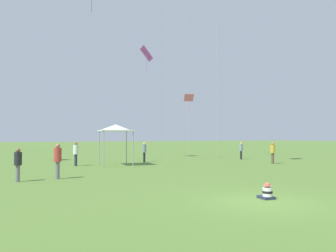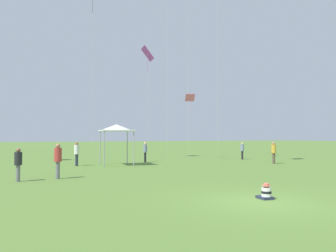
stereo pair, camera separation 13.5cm
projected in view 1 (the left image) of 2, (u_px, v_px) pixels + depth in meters
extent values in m
plane|color=#567A33|center=(261.00, 202.00, 11.09)|extent=(300.00, 300.00, 0.00)
cube|color=#282D47|center=(266.00, 197.00, 11.64)|extent=(0.48, 0.57, 0.10)
cylinder|color=white|center=(267.00, 192.00, 11.56)|extent=(0.37, 0.37, 0.31)
cylinder|color=black|center=(267.00, 192.00, 11.56)|extent=(0.39, 0.39, 0.09)
sphere|color=#A37556|center=(267.00, 185.00, 11.57)|extent=(0.18, 0.18, 0.18)
cylinder|color=#E0665B|center=(267.00, 185.00, 11.57)|extent=(0.31, 0.31, 0.01)
cylinder|color=#E0665B|center=(267.00, 184.00, 11.57)|extent=(0.19, 0.19, 0.08)
cylinder|color=brown|center=(273.00, 158.00, 26.92)|extent=(0.29, 0.29, 0.87)
cylinder|color=gold|center=(273.00, 149.00, 26.94)|extent=(0.53, 0.53, 0.69)
sphere|color=#A37556|center=(273.00, 144.00, 26.96)|extent=(0.24, 0.24, 0.24)
cylinder|color=black|center=(241.00, 155.00, 32.11)|extent=(0.27, 0.27, 0.82)
cylinder|color=gray|center=(241.00, 148.00, 32.13)|extent=(0.49, 0.49, 0.65)
sphere|color=#DBAD89|center=(241.00, 143.00, 32.15)|extent=(0.22, 0.22, 0.22)
cylinder|color=#282D42|center=(76.00, 160.00, 24.81)|extent=(0.26, 0.26, 0.89)
cylinder|color=silver|center=(76.00, 150.00, 24.83)|extent=(0.48, 0.48, 0.70)
sphere|color=brown|center=(76.00, 144.00, 24.85)|extent=(0.24, 0.24, 0.24)
cylinder|color=black|center=(144.00, 157.00, 28.34)|extent=(0.27, 0.27, 0.85)
cylinder|color=gray|center=(144.00, 149.00, 28.37)|extent=(0.50, 0.50, 0.67)
sphere|color=#DBAD89|center=(144.00, 144.00, 28.38)|extent=(0.23, 0.23, 0.23)
cylinder|color=slate|center=(18.00, 173.00, 16.05)|extent=(0.26, 0.26, 0.81)
cylinder|color=#232328|center=(18.00, 159.00, 16.07)|extent=(0.47, 0.47, 0.64)
sphere|color=brown|center=(18.00, 150.00, 16.08)|extent=(0.22, 0.22, 0.22)
cylinder|color=slate|center=(58.00, 170.00, 17.11)|extent=(0.27, 0.27, 0.91)
cylinder|color=#B23833|center=(58.00, 155.00, 17.14)|extent=(0.49, 0.49, 0.72)
sphere|color=#A37556|center=(58.00, 146.00, 17.16)|extent=(0.25, 0.25, 0.25)
cube|color=white|center=(116.00, 131.00, 25.29)|extent=(2.68, 2.68, 0.08)
cone|color=white|center=(116.00, 127.00, 25.30)|extent=(2.54, 2.54, 0.44)
cylinder|color=#99999E|center=(99.00, 148.00, 25.89)|extent=(0.07, 0.07, 2.65)
cylinder|color=#99999E|center=(126.00, 148.00, 26.66)|extent=(0.07, 0.07, 2.65)
cylinder|color=#99999E|center=(104.00, 149.00, 23.83)|extent=(0.07, 0.07, 2.65)
cylinder|color=#99999E|center=(133.00, 149.00, 24.59)|extent=(0.07, 0.07, 2.65)
cylinder|color=#BCB7A8|center=(186.00, 67.00, 36.07)|extent=(0.01, 0.01, 19.87)
cylinder|color=#BCB7A8|center=(167.00, 44.00, 28.91)|extent=(0.01, 0.01, 20.79)
cube|color=pink|center=(189.00, 98.00, 32.67)|extent=(1.11, 0.97, 0.67)
cylinder|color=pink|center=(189.00, 107.00, 32.64)|extent=(0.02, 0.02, 1.19)
cylinder|color=#BCB7A8|center=(189.00, 128.00, 32.57)|extent=(0.01, 0.01, 6.14)
cylinder|color=#1E2328|center=(92.00, 2.00, 30.51)|extent=(0.02, 0.02, 1.97)
cylinder|color=#BCB7A8|center=(91.00, 73.00, 30.29)|extent=(0.01, 0.01, 16.19)
cube|color=#B738C6|center=(146.00, 54.00, 30.83)|extent=(1.13, 1.60, 1.18)
cylinder|color=#B738C6|center=(146.00, 65.00, 30.79)|extent=(0.02, 0.02, 1.14)
cylinder|color=#BCB7A8|center=(146.00, 107.00, 30.66)|extent=(0.01, 0.01, 10.06)
cylinder|color=#BCB7A8|center=(217.00, 69.00, 25.66)|extent=(0.01, 0.01, 14.98)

